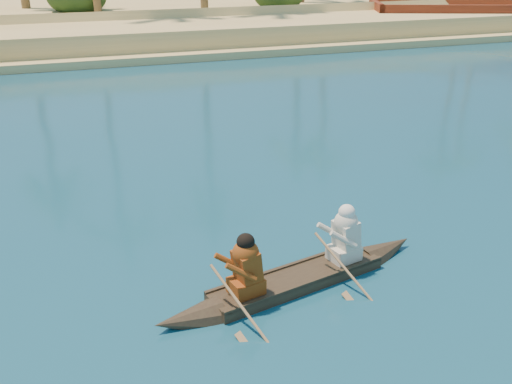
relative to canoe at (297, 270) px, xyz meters
name	(u,v)px	position (x,y,z in m)	size (l,w,h in m)	color
sandy_embankment	(6,6)	(-6.37, 43.83, 0.26)	(150.00, 51.00, 1.50)	#E4C880
canoe	(297,270)	(0.00, 0.00, 0.00)	(5.02, 1.72, 1.38)	#3A301F
barge_right	(474,19)	(21.78, 23.11, 0.47)	(13.20, 8.34, 2.09)	maroon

